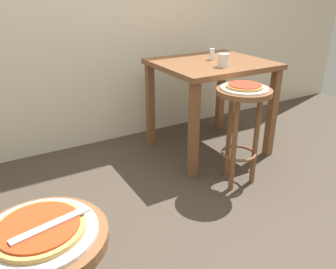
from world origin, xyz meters
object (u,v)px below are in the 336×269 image
pizza_foreground (39,228)px  pizza_server_knife (52,225)px  cup_near_edge (223,60)px  condiment_shaker (212,54)px  serving_plate_foreground (40,233)px  dining_table (211,77)px  pizza_middle (245,86)px  serving_plate_middle (244,88)px  stool_middle (242,116)px

pizza_foreground → pizza_server_knife: 0.04m
cup_near_edge → condiment_shaker: (0.09, 0.25, -0.00)m
serving_plate_foreground → dining_table: 2.08m
pizza_foreground → pizza_middle: 1.64m
serving_plate_middle → pizza_server_knife: size_ratio=1.41×
pizza_middle → dining_table: (0.15, 0.55, -0.08)m
serving_plate_foreground → condiment_shaker: bearing=40.9°
dining_table → condiment_shaker: size_ratio=9.67×
serving_plate_foreground → condiment_shaker: (1.61, 1.40, 0.11)m
stool_middle → pizza_server_knife: pizza_server_knife is taller
pizza_server_knife → stool_middle: bearing=18.3°
serving_plate_foreground → pizza_middle: pizza_middle is taller
cup_near_edge → serving_plate_foreground: bearing=-143.1°
pizza_foreground → pizza_server_knife: bearing=-33.7°
pizza_server_knife → cup_near_edge: bearing=26.0°
dining_table → condiment_shaker: bearing=53.6°
serving_plate_middle → dining_table: (0.15, 0.55, -0.07)m
stool_middle → pizza_middle: pizza_middle is taller
pizza_middle → pizza_server_knife: (-1.40, -0.82, 0.01)m
dining_table → pizza_foreground: bearing=-139.4°
cup_near_edge → pizza_server_knife: bearing=-142.0°
pizza_middle → pizza_server_knife: pizza_server_knife is taller
serving_plate_middle → pizza_middle: bearing=0.0°
stool_middle → cup_near_edge: cup_near_edge is taller
serving_plate_foreground → pizza_server_knife: size_ratio=1.41×
pizza_foreground → condiment_shaker: (1.61, 1.40, 0.09)m
stool_middle → pizza_foreground: bearing=-150.9°
dining_table → condiment_shaker: 0.18m
serving_plate_middle → cup_near_edge: cup_near_edge is taller
cup_near_edge → condiment_shaker: cup_near_edge is taller
pizza_foreground → dining_table: (1.58, 1.35, -0.08)m
pizza_middle → condiment_shaker: condiment_shaker is taller
serving_plate_foreground → pizza_foreground: bearing=26.6°
pizza_foreground → cup_near_edge: size_ratio=2.56×
stool_middle → pizza_middle: bearing=-45.0°
pizza_middle → condiment_shaker: 0.63m
pizza_foreground → condiment_shaker: bearing=40.9°
condiment_shaker → serving_plate_middle: bearing=-106.8°
pizza_server_knife → pizza_middle: bearing=18.3°
condiment_shaker → stool_middle: bearing=-106.8°
condiment_shaker → pizza_server_knife: bearing=-138.1°
pizza_middle → dining_table: size_ratio=0.28×
pizza_middle → cup_near_edge: cup_near_edge is taller
condiment_shaker → pizza_server_knife: (-1.58, -1.42, -0.08)m
stool_middle → serving_plate_middle: size_ratio=2.25×
serving_plate_middle → pizza_middle: pizza_middle is taller
serving_plate_foreground → condiment_shaker: condiment_shaker is taller
serving_plate_foreground → stool_middle: bearing=29.1°
serving_plate_middle → pizza_middle: (0.00, 0.00, 0.02)m
dining_table → pizza_server_knife: size_ratio=3.92×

